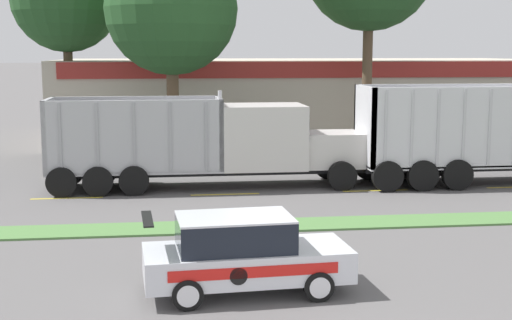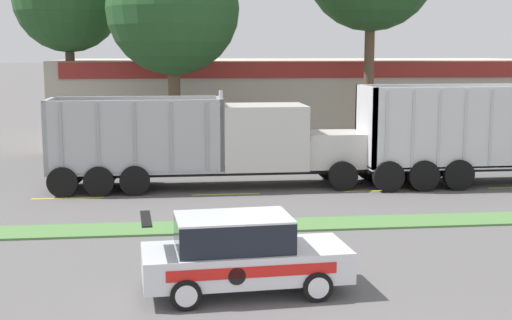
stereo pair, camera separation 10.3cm
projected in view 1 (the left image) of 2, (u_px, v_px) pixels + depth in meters
name	position (u px, v px, depth m)	size (l,w,h in m)	color
grass_verge	(278.00, 225.00, 20.32)	(120.00, 1.45, 0.06)	#517F42
centre_line_3	(67.00, 198.00, 24.16)	(2.40, 0.14, 0.01)	yellow
centre_line_4	(225.00, 194.00, 24.82)	(2.40, 0.14, 0.01)	yellow
centre_line_5	(375.00, 191.00, 25.48)	(2.40, 0.14, 0.01)	yellow
dump_truck_mid	(235.00, 145.00, 25.99)	(11.68, 2.63, 3.59)	black
rally_car	(243.00, 253.00, 14.64)	(4.33, 2.05, 1.66)	silver
store_building_backdrop	(301.00, 97.00, 41.96)	(27.61, 12.10, 4.46)	#BCB29E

